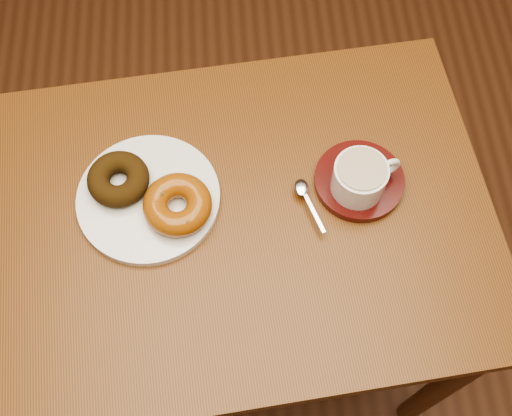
{
  "coord_description": "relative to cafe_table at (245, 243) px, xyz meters",
  "views": [
    {
      "loc": [
        -0.12,
        -0.56,
        1.7
      ],
      "look_at": [
        -0.09,
        -0.12,
        0.78
      ],
      "focal_mm": 45.0,
      "sensor_mm": 36.0,
      "label": 1
    }
  ],
  "objects": [
    {
      "name": "ground",
      "position": [
        0.11,
        0.12,
        -0.64
      ],
      "size": [
        6.0,
        6.0,
        0.0
      ],
      "primitive_type": "plane",
      "color": "#502C19",
      "rests_on": "ground"
    },
    {
      "name": "donut_caramel",
      "position": [
        -0.1,
        0.01,
        0.16
      ],
      "size": [
        0.12,
        0.12,
        0.04
      ],
      "rotation": [
        0.0,
        0.0,
        0.13
      ],
      "color": "#904C0F",
      "rests_on": "donut_plate"
    },
    {
      "name": "donut_cinnamon",
      "position": [
        -0.2,
        0.06,
        0.15
      ],
      "size": [
        0.12,
        0.12,
        0.04
      ],
      "primitive_type": "torus",
      "rotation": [
        0.0,
        0.0,
        -0.28
      ],
      "color": "#301E09",
      "rests_on": "donut_plate"
    },
    {
      "name": "saucer",
      "position": [
        0.19,
        0.04,
        0.13
      ],
      "size": [
        0.19,
        0.19,
        0.02
      ],
      "primitive_type": "cylinder",
      "rotation": [
        0.0,
        0.0,
        -0.32
      ],
      "color": "#3C0A08",
      "rests_on": "cafe_table"
    },
    {
      "name": "teaspoon",
      "position": [
        0.1,
        0.02,
        0.14
      ],
      "size": [
        0.04,
        0.1,
        0.01
      ],
      "rotation": [
        0.0,
        0.0,
        0.33
      ],
      "color": "silver",
      "rests_on": "saucer"
    },
    {
      "name": "cafe_table",
      "position": [
        0.0,
        0.0,
        0.0
      ],
      "size": [
        0.87,
        0.68,
        0.76
      ],
      "rotation": [
        0.0,
        0.0,
        0.09
      ],
      "color": "#5F3614",
      "rests_on": "ground"
    },
    {
      "name": "donut_plate",
      "position": [
        -0.15,
        0.04,
        0.13
      ],
      "size": [
        0.25,
        0.25,
        0.01
      ],
      "primitive_type": "cylinder",
      "rotation": [
        0.0,
        0.0,
        0.08
      ],
      "color": "silver",
      "rests_on": "cafe_table"
    },
    {
      "name": "coffee_cup",
      "position": [
        0.19,
        0.03,
        0.17
      ],
      "size": [
        0.11,
        0.09,
        0.06
      ],
      "rotation": [
        0.0,
        0.0,
        0.31
      ],
      "color": "silver",
      "rests_on": "saucer"
    }
  ]
}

